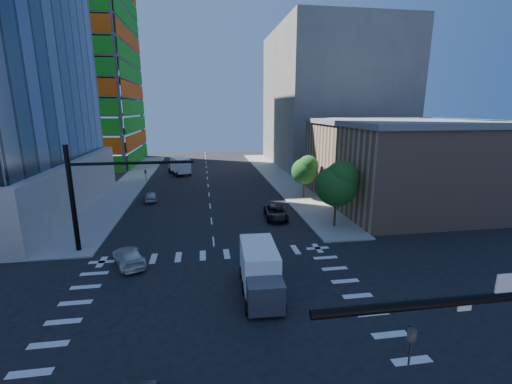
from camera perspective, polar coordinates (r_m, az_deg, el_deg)
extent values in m
plane|color=black|center=(21.50, -5.90, -20.10)|extent=(160.00, 160.00, 0.00)
cube|color=silver|center=(21.50, -5.90, -20.09)|extent=(20.00, 20.00, 0.01)
cube|color=gray|center=(60.53, 3.85, 2.39)|extent=(5.00, 60.00, 0.15)
cube|color=gray|center=(60.24, -20.04, 1.52)|extent=(5.00, 60.00, 0.15)
cube|color=#198C1A|center=(82.08, -20.27, 21.73)|extent=(0.12, 24.00, 49.00)
cube|color=#C34A0B|center=(73.48, -32.68, 21.54)|extent=(24.00, 0.12, 49.00)
cube|color=tan|center=(47.94, 23.69, 4.24)|extent=(20.00, 22.00, 10.00)
cube|color=slate|center=(47.46, 24.31, 10.55)|extent=(20.50, 22.50, 0.60)
cube|color=slate|center=(77.98, 12.31, 14.93)|extent=(24.00, 30.00, 28.00)
cylinder|color=black|center=(10.57, 36.66, -13.74)|extent=(10.00, 0.24, 0.24)
imported|color=black|center=(9.64, 24.27, -22.40)|extent=(0.16, 0.20, 1.00)
cylinder|color=black|center=(32.12, -28.29, -1.07)|extent=(0.40, 0.40, 9.00)
cylinder|color=black|center=(30.25, -19.93, 4.55)|extent=(10.00, 0.24, 0.24)
imported|color=black|center=(30.26, -17.91, 2.59)|extent=(0.16, 0.20, 1.00)
cylinder|color=#382316|center=(36.10, 13.00, -3.81)|extent=(0.20, 0.20, 2.27)
sphere|color=#124715|center=(35.32, 13.26, 0.98)|extent=(4.16, 4.16, 4.16)
sphere|color=#2B6622|center=(35.00, 14.14, 2.45)|extent=(3.25, 3.25, 3.25)
cylinder|color=#382316|center=(47.16, 7.96, 0.31)|extent=(0.20, 0.20, 1.92)
sphere|color=#124715|center=(46.63, 8.07, 3.44)|extent=(3.52, 3.52, 3.52)
sphere|color=#2B6622|center=(46.33, 8.69, 4.38)|extent=(2.75, 2.75, 2.75)
imported|color=black|center=(38.21, 3.32, -3.42)|extent=(2.60, 5.11, 1.38)
imported|color=silver|center=(29.05, -20.45, -10.03)|extent=(3.53, 4.99, 1.34)
imported|color=#B4B8BC|center=(47.38, -17.14, -0.69)|extent=(1.94, 3.95, 1.29)
cube|color=white|center=(22.76, 0.80, -12.76)|extent=(2.46, 4.81, 2.46)
cube|color=#47484F|center=(23.04, 0.79, -14.13)|extent=(2.24, 1.79, 1.79)
cube|color=silver|center=(65.33, -12.75, 4.53)|extent=(3.98, 5.48, 2.58)
cube|color=#47484F|center=(65.43, -12.72, 3.97)|extent=(2.76, 2.48, 1.88)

